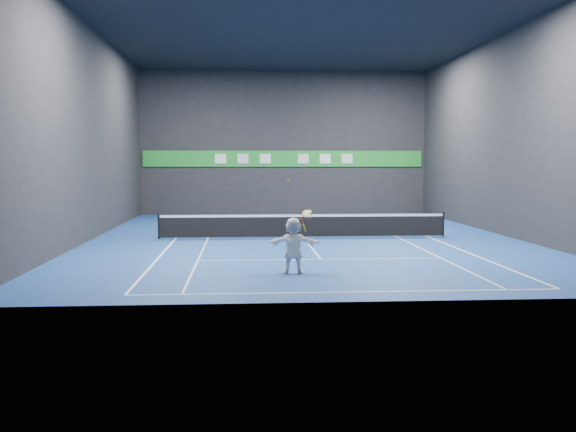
{
  "coord_description": "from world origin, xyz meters",
  "views": [
    {
      "loc": [
        -2.59,
        -27.57,
        3.22
      ],
      "look_at": [
        -1.13,
        -6.76,
        1.5
      ],
      "focal_mm": 40.0,
      "sensor_mm": 36.0,
      "label": 1
    }
  ],
  "objects": [
    {
      "name": "tennis_net",
      "position": [
        0.0,
        0.0,
        0.54
      ],
      "size": [
        12.5,
        0.1,
        1.07
      ],
      "color": "black",
      "rests_on": "ground"
    },
    {
      "name": "ceiling",
      "position": [
        0.0,
        0.0,
        9.0
      ],
      "size": [
        26.0,
        26.0,
        0.0
      ],
      "primitive_type": "plane",
      "color": "black",
      "rests_on": "ground"
    },
    {
      "name": "sideline_singles_left",
      "position": [
        -4.11,
        0.0,
        0.0
      ],
      "size": [
        0.06,
        23.78,
        0.01
      ],
      "primitive_type": "cube",
      "color": "white",
      "rests_on": "ground"
    },
    {
      "name": "service_line_near",
      "position": [
        0.0,
        -6.4,
        0.0
      ],
      "size": [
        8.23,
        0.06,
        0.01
      ],
      "primitive_type": "cube",
      "color": "white",
      "rests_on": "ground"
    },
    {
      "name": "baseline_near",
      "position": [
        0.0,
        -11.89,
        0.0
      ],
      "size": [
        10.98,
        0.08,
        0.01
      ],
      "primitive_type": "cube",
      "color": "white",
      "rests_on": "ground"
    },
    {
      "name": "wall_front",
      "position": [
        0.0,
        -13.0,
        4.5
      ],
      "size": [
        18.0,
        0.1,
        9.0
      ],
      "primitive_type": "cube",
      "color": "black",
      "rests_on": "ground"
    },
    {
      "name": "sideline_doubles_left",
      "position": [
        -5.49,
        0.0,
        0.0
      ],
      "size": [
        0.08,
        23.78,
        0.01
      ],
      "primitive_type": "cube",
      "color": "white",
      "rests_on": "ground"
    },
    {
      "name": "sideline_singles_right",
      "position": [
        4.11,
        0.0,
        0.0
      ],
      "size": [
        0.06,
        23.78,
        0.01
      ],
      "primitive_type": "cube",
      "color": "white",
      "rests_on": "ground"
    },
    {
      "name": "center_service_line",
      "position": [
        0.0,
        0.0,
        0.0
      ],
      "size": [
        0.06,
        12.8,
        0.01
      ],
      "primitive_type": "cube",
      "color": "white",
      "rests_on": "ground"
    },
    {
      "name": "wall_left",
      "position": [
        -9.0,
        0.0,
        4.5
      ],
      "size": [
        0.1,
        26.0,
        9.0
      ],
      "primitive_type": "cube",
      "color": "black",
      "rests_on": "ground"
    },
    {
      "name": "wall_right",
      "position": [
        9.0,
        0.0,
        4.5
      ],
      "size": [
        0.1,
        26.0,
        9.0
      ],
      "primitive_type": "cube",
      "color": "black",
      "rests_on": "ground"
    },
    {
      "name": "baseline_far",
      "position": [
        0.0,
        11.89,
        0.0
      ],
      "size": [
        10.98,
        0.08,
        0.01
      ],
      "primitive_type": "cube",
      "color": "white",
      "rests_on": "ground"
    },
    {
      "name": "service_line_far",
      "position": [
        0.0,
        6.4,
        0.0
      ],
      "size": [
        8.23,
        0.06,
        0.01
      ],
      "primitive_type": "cube",
      "color": "white",
      "rests_on": "ground"
    },
    {
      "name": "ground",
      "position": [
        0.0,
        0.0,
        0.0
      ],
      "size": [
        26.0,
        26.0,
        0.0
      ],
      "primitive_type": "plane",
      "color": "navy",
      "rests_on": "ground"
    },
    {
      "name": "tennis_racket",
      "position": [
        -0.74,
        -8.97,
        1.67
      ],
      "size": [
        0.43,
        0.34,
        0.66
      ],
      "color": "red",
      "rests_on": "player"
    },
    {
      "name": "player",
      "position": [
        -1.13,
        -9.02,
        0.83
      ],
      "size": [
        1.58,
        0.68,
        1.65
      ],
      "primitive_type": "imported",
      "rotation": [
        0.0,
        0.0,
        3.01
      ],
      "color": "white",
      "rests_on": "ground"
    },
    {
      "name": "sponsor_banner",
      "position": [
        0.0,
        12.93,
        3.5
      ],
      "size": [
        17.64,
        0.11,
        1.0
      ],
      "color": "green",
      "rests_on": "wall_back"
    },
    {
      "name": "sideline_doubles_right",
      "position": [
        5.49,
        0.0,
        0.0
      ],
      "size": [
        0.08,
        23.78,
        0.01
      ],
      "primitive_type": "cube",
      "color": "white",
      "rests_on": "ground"
    },
    {
      "name": "tennis_ball",
      "position": [
        -1.28,
        -8.97,
        2.74
      ],
      "size": [
        0.07,
        0.07,
        0.07
      ],
      "primitive_type": "sphere",
      "color": "#ABD924",
      "rests_on": "player"
    },
    {
      "name": "wall_back",
      "position": [
        0.0,
        13.0,
        4.5
      ],
      "size": [
        18.0,
        0.1,
        9.0
      ],
      "primitive_type": "cube",
      "color": "black",
      "rests_on": "ground"
    }
  ]
}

